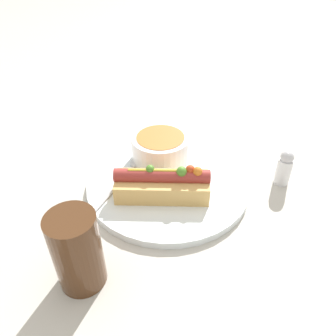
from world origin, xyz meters
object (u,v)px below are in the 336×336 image
Objects in this scene: hot_dog at (164,184)px; drinking_glass at (77,251)px; spoon at (133,167)px; soup_bowl at (161,147)px; salt_shaker at (284,168)px.

drinking_glass reaches higher than hot_dog.
hot_dog is 0.97× the size of spoon.
soup_bowl is 1.60× the size of salt_shaker.
soup_bowl is at bearing 95.33° from hot_dog.
hot_dog is 0.23m from salt_shaker.
spoon is 1.47× the size of drinking_glass.
salt_shaker is at bearing -70.86° from spoon.
salt_shaker is at bearing 0.02° from soup_bowl.
hot_dog reaches higher than spoon.
hot_dog is at bearing -71.46° from soup_bowl.
drinking_glass is (-0.06, -0.18, 0.02)m from hot_dog.
spoon is (-0.04, -0.05, -0.02)m from soup_bowl.
spoon is 0.24m from drinking_glass.
salt_shaker is (0.28, 0.05, 0.02)m from spoon.
soup_bowl is 0.96× the size of drinking_glass.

